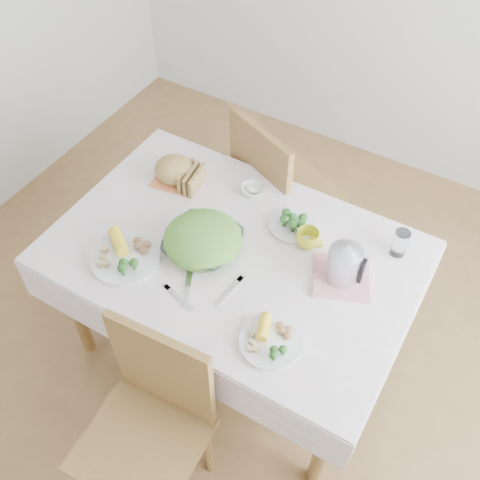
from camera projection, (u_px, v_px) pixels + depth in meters
The scene contains 19 objects.
floor at pixel (235, 345), 2.91m from camera, with size 3.60×3.60×0.00m, color olive.
dining_table at pixel (234, 303), 2.62m from camera, with size 1.40×0.90×0.75m, color brown.
tablecloth at pixel (233, 251), 2.34m from camera, with size 1.50×1.00×0.01m, color white.
chair_near at pixel (142, 444), 2.10m from camera, with size 0.43×0.43×0.96m, color brown.
chair_far at pixel (288, 196), 2.97m from camera, with size 0.45×0.45×1.00m, color brown.
salad_bowl at pixel (203, 244), 2.31m from camera, with size 0.31×0.31×0.08m, color white.
dinner_plate_left at pixel (126, 258), 2.29m from camera, with size 0.29×0.29×0.02m, color white.
dinner_plate_right at pixel (271, 342), 2.03m from camera, with size 0.23×0.23×0.02m, color white.
broccoli_plate at pixel (292, 225), 2.41m from camera, with size 0.21×0.21×0.02m, color beige.
napkin at pixel (175, 179), 2.62m from camera, with size 0.19×0.19×0.00m, color #EE8848.
bread_loaf at pixel (174, 170), 2.57m from camera, with size 0.19×0.18×0.11m, color olive.
fruit_bowl at pixel (253, 190), 2.55m from camera, with size 0.11×0.11×0.03m, color white.
yellow_mug at pixel (308, 239), 2.32m from camera, with size 0.10×0.10×0.08m, color yellow.
glass_tumbler at pixel (400, 242), 2.27m from camera, with size 0.06×0.06×0.12m, color white.
pink_tray at pixel (341, 277), 2.23m from camera, with size 0.22×0.22×0.02m, color #D38189.
electric_kettle at pixel (345, 259), 2.15m from camera, with size 0.13×0.13×0.19m, color #B2B5BA.
fork_left at pixel (188, 286), 2.21m from camera, with size 0.02×0.20×0.00m, color silver.
fork_right at pixel (229, 291), 2.19m from camera, with size 0.02×0.17×0.00m, color silver.
knife at pixel (178, 297), 2.17m from camera, with size 0.02×0.16×0.00m, color silver.
Camera 1 is at (0.78, -1.28, 2.55)m, focal length 42.00 mm.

